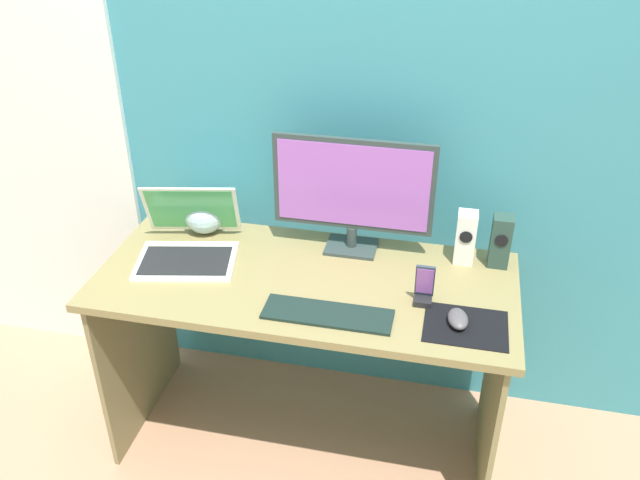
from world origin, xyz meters
name	(u,v)px	position (x,y,z in m)	size (l,w,h in m)	color
ground_plane	(307,435)	(0.00, 0.00, 0.00)	(8.00, 8.00, 0.00)	tan
wall_back	(331,92)	(0.00, 0.41, 1.25)	(6.00, 0.04, 2.50)	teal
door_left	(31,133)	(-1.20, 0.38, 1.01)	(0.82, 0.02, 2.02)	white
desk	(306,315)	(0.00, 0.00, 0.59)	(1.40, 0.62, 0.74)	olive
monitor	(353,191)	(0.12, 0.22, 0.98)	(0.56, 0.14, 0.42)	#303C3B
speaker_right	(501,241)	(0.63, 0.22, 0.84)	(0.07, 0.07, 0.19)	#29433A
speaker_near_monitor	(466,237)	(0.51, 0.22, 0.84)	(0.07, 0.07, 0.19)	white
laptop	(188,243)	(-0.43, 0.05, 0.79)	(0.40, 0.39, 0.23)	white
fishbowl	(204,214)	(-0.44, 0.23, 0.82)	(0.15, 0.15, 0.15)	silver
keyboard_external	(328,314)	(0.12, -0.19, 0.75)	(0.40, 0.12, 0.01)	black
mousepad	(466,326)	(0.53, -0.15, 0.75)	(0.25, 0.20, 0.00)	black
mouse	(458,319)	(0.51, -0.15, 0.77)	(0.06, 0.10, 0.04)	#51494D
phone_in_dock	(424,290)	(0.40, -0.05, 0.79)	(0.06, 0.05, 0.14)	black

